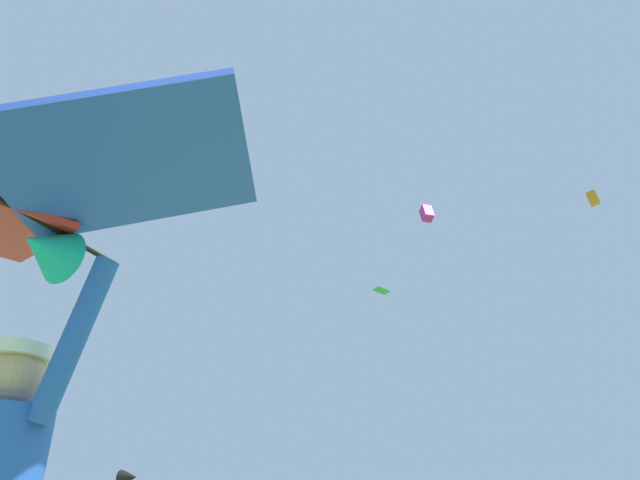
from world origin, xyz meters
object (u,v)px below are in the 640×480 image
at_px(distant_kite_green_far_center, 382,290).
at_px(distant_kite_magenta_low_left, 427,213).
at_px(held_stunt_kite, 36,205).
at_px(distant_kite_orange_mid_left, 593,198).

relative_size(distant_kite_green_far_center, distant_kite_magenta_low_left, 0.51).
height_order(held_stunt_kite, distant_kite_magenta_low_left, distant_kite_magenta_low_left).
bearing_deg(held_stunt_kite, distant_kite_magenta_low_left, 100.05).
height_order(held_stunt_kite, distant_kite_green_far_center, distant_kite_green_far_center).
xyz_separation_m(distant_kite_magenta_low_left, distant_kite_orange_mid_left, (8.91, 4.77, 1.41)).
distance_m(distant_kite_green_far_center, distant_kite_orange_mid_left, 20.45).
distance_m(distant_kite_magenta_low_left, distant_kite_orange_mid_left, 10.20).
bearing_deg(distant_kite_green_far_center, distant_kite_magenta_low_left, 93.20).
distance_m(distant_kite_green_far_center, distant_kite_magenta_low_left, 14.04).
bearing_deg(distant_kite_magenta_low_left, distant_kite_orange_mid_left, 28.18).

